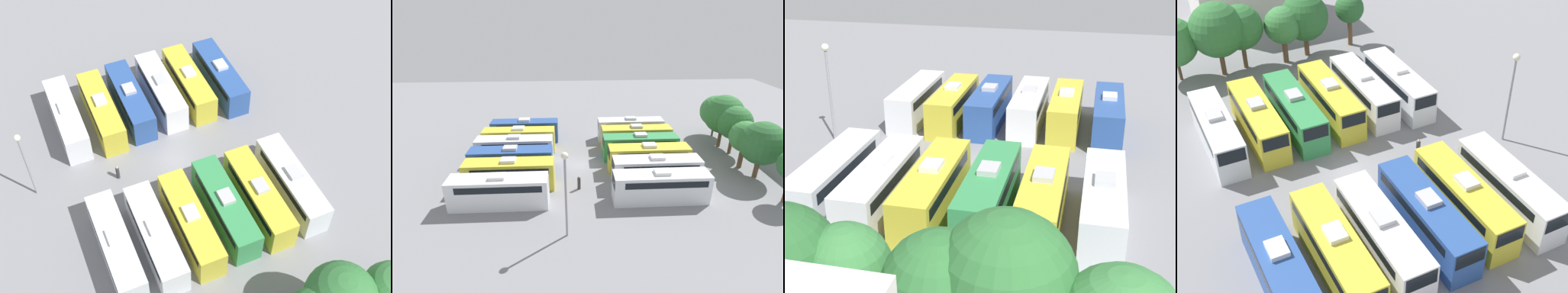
# 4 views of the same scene
# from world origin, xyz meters

# --- Properties ---
(ground_plane) EXTENTS (107.50, 107.50, 0.00)m
(ground_plane) POSITION_xyz_m (0.00, 0.00, 0.00)
(ground_plane) COLOR gray
(bus_0) EXTENTS (2.49, 10.04, 3.61)m
(bus_0) POSITION_xyz_m (-8.76, -8.14, 1.79)
(bus_0) COLOR #284C93
(bus_0) RESTS_ON ground_plane
(bus_1) EXTENTS (2.49, 10.04, 3.61)m
(bus_1) POSITION_xyz_m (-5.10, -8.48, 1.79)
(bus_1) COLOR gold
(bus_1) RESTS_ON ground_plane
(bus_2) EXTENTS (2.49, 10.04, 3.61)m
(bus_2) POSITION_xyz_m (-1.83, -8.60, 1.79)
(bus_2) COLOR white
(bus_2) RESTS_ON ground_plane
(bus_3) EXTENTS (2.49, 10.04, 3.61)m
(bus_3) POSITION_xyz_m (1.75, -8.44, 1.79)
(bus_3) COLOR #284C93
(bus_3) RESTS_ON ground_plane
(bus_4) EXTENTS (2.49, 10.04, 3.61)m
(bus_4) POSITION_xyz_m (5.06, -8.07, 1.79)
(bus_4) COLOR gold
(bus_4) RESTS_ON ground_plane
(bus_5) EXTENTS (2.49, 10.04, 3.61)m
(bus_5) POSITION_xyz_m (8.70, -8.52, 1.79)
(bus_5) COLOR silver
(bus_5) RESTS_ON ground_plane
(bus_6) EXTENTS (2.49, 10.04, 3.61)m
(bus_6) POSITION_xyz_m (-8.59, 8.16, 1.79)
(bus_6) COLOR silver
(bus_6) RESTS_ON ground_plane
(bus_7) EXTENTS (2.49, 10.04, 3.61)m
(bus_7) POSITION_xyz_m (-5.03, 8.35, 1.79)
(bus_7) COLOR gold
(bus_7) RESTS_ON ground_plane
(bus_8) EXTENTS (2.49, 10.04, 3.61)m
(bus_8) POSITION_xyz_m (-1.68, 8.23, 1.79)
(bus_8) COLOR #338C4C
(bus_8) RESTS_ON ground_plane
(bus_9) EXTENTS (2.49, 10.04, 3.61)m
(bus_9) POSITION_xyz_m (1.85, 8.55, 1.79)
(bus_9) COLOR gold
(bus_9) RESTS_ON ground_plane
(bus_10) EXTENTS (2.49, 10.04, 3.61)m
(bus_10) POSITION_xyz_m (5.23, 8.64, 1.79)
(bus_10) COLOR white
(bus_10) RESTS_ON ground_plane
(bus_11) EXTENTS (2.49, 10.04, 3.61)m
(bus_11) POSITION_xyz_m (8.69, 8.22, 1.79)
(bus_11) COLOR silver
(bus_11) RESTS_ON ground_plane
(worker_person) EXTENTS (0.36, 0.36, 1.67)m
(worker_person) POSITION_xyz_m (5.92, -0.31, 0.77)
(worker_person) COLOR #333338
(worker_person) RESTS_ON ground_plane
(light_pole) EXTENTS (0.60, 0.60, 8.27)m
(light_pole) POSITION_xyz_m (13.75, -1.62, 5.56)
(light_pole) COLOR gray
(light_pole) RESTS_ON ground_plane
(tree_0) EXTENTS (4.89, 4.89, 6.61)m
(tree_0) POSITION_xyz_m (-9.20, 21.77, 4.16)
(tree_0) COLOR brown
(tree_0) RESTS_ON ground_plane
(tree_1) EXTENTS (5.56, 5.56, 7.78)m
(tree_1) POSITION_xyz_m (-4.95, 20.87, 4.99)
(tree_1) COLOR brown
(tree_1) RESTS_ON ground_plane
(tree_2) EXTENTS (4.64, 4.64, 6.90)m
(tree_2) POSITION_xyz_m (-2.51, 21.33, 4.56)
(tree_2) COLOR brown
(tree_2) RESTS_ON ground_plane
(tree_3) EXTENTS (3.91, 3.91, 6.22)m
(tree_3) POSITION_xyz_m (1.74, 20.57, 4.22)
(tree_3) COLOR brown
(tree_3) RESTS_ON ground_plane
(tree_4) EXTENTS (5.13, 5.13, 7.04)m
(tree_4) POSITION_xyz_m (4.38, 21.13, 4.46)
(tree_4) COLOR brown
(tree_4) RESTS_ON ground_plane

